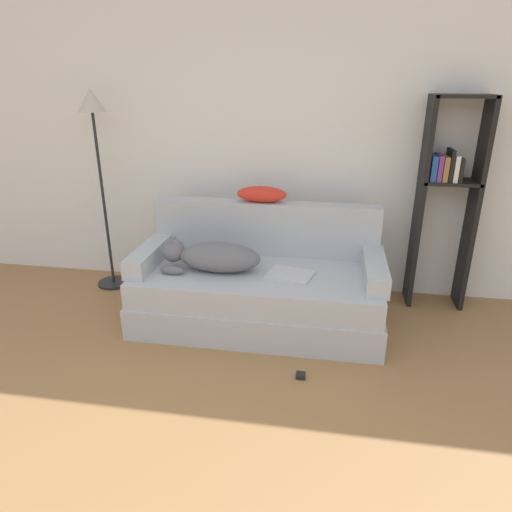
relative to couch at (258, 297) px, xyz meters
The scene contains 11 objects.
wall_back 1.36m from the couch, 95.28° to the left, with size 7.57×0.06×2.70m.
couch is the anchor object (origin of this frame).
couch_backrest 0.57m from the couch, 90.00° to the left, with size 1.78×0.15×0.42m.
couch_arm_left 0.88m from the couch, behind, with size 0.15×0.69×0.14m.
couch_arm_right 0.88m from the couch, ahead, with size 0.15×0.69×0.14m.
dog 0.47m from the couch, 169.82° to the right, with size 0.74×0.29×0.24m.
laptop 0.34m from the couch, 13.27° to the right, with size 0.36×0.30×0.02m.
throw_pillow 0.80m from the couch, 95.34° to the left, with size 0.39×0.16×0.12m.
bookshelf 1.65m from the couch, 22.43° to the left, with size 0.44×0.26×1.65m.
floor_lamp 1.82m from the couch, 162.14° to the left, with size 0.28×0.28×1.68m.
power_adapter 0.78m from the couch, 59.84° to the right, with size 0.06×0.06×0.03m.
Camera 1 is at (0.57, -0.88, 1.77)m, focal length 32.00 mm.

